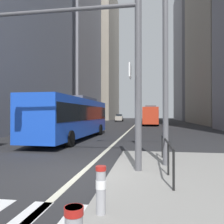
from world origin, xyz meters
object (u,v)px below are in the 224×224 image
(city_bus_blue_oncoming, at_px, (73,116))
(traffic_signal_gantry, at_px, (80,51))
(bollard_left, at_px, (101,187))
(car_receding_near, at_px, (154,118))
(street_lamp_post, at_px, (165,22))
(car_oncoming_mid, at_px, (119,118))
(car_receding_far, at_px, (153,117))
(city_bus_red_receding, at_px, (151,115))

(city_bus_blue_oncoming, xyz_separation_m, traffic_signal_gantry, (3.43, -9.47, 2.26))
(bollard_left, bearing_deg, car_receding_near, 87.19)
(traffic_signal_gantry, height_order, street_lamp_post, street_lamp_post)
(car_oncoming_mid, xyz_separation_m, bollard_left, (6.54, -55.45, -0.36))
(car_oncoming_mid, bearing_deg, city_bus_blue_oncoming, -87.71)
(car_oncoming_mid, relative_size, car_receding_far, 1.09)
(city_bus_blue_oncoming, relative_size, car_receding_near, 2.78)
(car_receding_far, height_order, street_lamp_post, street_lamp_post)
(car_receding_near, bearing_deg, city_bus_blue_oncoming, -100.09)
(car_receding_near, height_order, car_receding_far, same)
(city_bus_blue_oncoming, relative_size, bollard_left, 13.90)
(car_receding_far, bearing_deg, city_bus_red_receding, -92.39)
(city_bus_blue_oncoming, bearing_deg, traffic_signal_gantry, -70.08)
(city_bus_blue_oncoming, relative_size, car_oncoming_mid, 2.62)
(city_bus_red_receding, height_order, car_receding_near, city_bus_red_receding)
(car_receding_near, bearing_deg, car_oncoming_mid, 178.16)
(car_receding_far, height_order, bollard_left, car_receding_far)
(city_bus_red_receding, relative_size, car_oncoming_mid, 2.55)
(street_lamp_post, xyz_separation_m, bollard_left, (-1.49, -4.21, -4.65))
(traffic_signal_gantry, relative_size, bollard_left, 6.87)
(traffic_signal_gantry, distance_m, street_lamp_post, 3.26)
(city_bus_red_receding, bearing_deg, bollard_left, -92.28)
(city_bus_red_receding, relative_size, street_lamp_post, 1.48)
(city_bus_blue_oncoming, xyz_separation_m, car_oncoming_mid, (-1.71, 42.70, -0.85))
(car_receding_near, relative_size, street_lamp_post, 0.55)
(bollard_left, bearing_deg, car_receding_far, 87.68)
(car_receding_far, bearing_deg, car_receding_near, -86.66)
(bollard_left, bearing_deg, car_oncoming_mid, 96.73)
(bollard_left, bearing_deg, city_bus_blue_oncoming, 110.75)
(car_receding_far, relative_size, street_lamp_post, 0.53)
(car_receding_near, bearing_deg, bollard_left, -92.81)
(street_lamp_post, bearing_deg, car_receding_near, 88.63)
(traffic_signal_gantry, relative_size, street_lamp_post, 0.75)
(traffic_signal_gantry, bearing_deg, city_bus_blue_oncoming, 109.92)
(city_bus_blue_oncoming, xyz_separation_m, bollard_left, (4.83, -12.75, -1.20))
(city_bus_red_receding, relative_size, car_receding_far, 2.79)
(city_bus_blue_oncoming, bearing_deg, city_bus_red_receding, 75.51)
(car_oncoming_mid, bearing_deg, city_bus_red_receding, -66.30)
(car_oncoming_mid, bearing_deg, street_lamp_post, -81.09)
(city_bus_red_receding, xyz_separation_m, car_oncoming_mid, (-8.02, 18.27, -0.85))
(car_receding_far, bearing_deg, traffic_signal_gantry, -93.86)
(car_oncoming_mid, height_order, car_receding_far, same)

